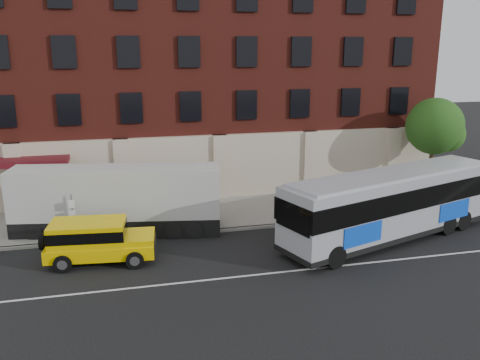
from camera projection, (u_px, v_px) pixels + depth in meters
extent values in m
plane|color=black|center=(276.00, 278.00, 21.27)|extent=(120.00, 120.00, 0.00)
cube|color=gray|center=(230.00, 211.00, 29.71)|extent=(60.00, 6.00, 0.15)
cube|color=gray|center=(242.00, 228.00, 26.89)|extent=(60.00, 0.25, 0.15)
cube|color=silver|center=(273.00, 273.00, 21.74)|extent=(60.00, 0.12, 0.01)
cube|color=maroon|center=(204.00, 73.00, 35.31)|extent=(30.00, 10.00, 15.00)
cube|color=#B4A58F|center=(220.00, 166.00, 31.86)|extent=(30.00, 0.35, 4.00)
cube|color=#4E0E15|center=(30.00, 161.00, 28.27)|extent=(4.20, 2.20, 0.30)
cube|color=#B4A58F|center=(15.00, 178.00, 29.02)|extent=(0.90, 0.55, 4.00)
cube|color=#B4A58F|center=(122.00, 172.00, 30.40)|extent=(0.90, 0.55, 4.00)
cube|color=#B4A58F|center=(220.00, 167.00, 31.77)|extent=(0.90, 0.55, 4.00)
cube|color=#B4A58F|center=(310.00, 162.00, 33.14)|extent=(0.90, 0.55, 4.00)
cube|color=#B4A58F|center=(392.00, 157.00, 34.52)|extent=(0.90, 0.55, 4.00)
cube|color=black|center=(3.00, 111.00, 28.16)|extent=(1.30, 0.20, 1.80)
cube|color=black|center=(69.00, 110.00, 28.96)|extent=(1.30, 0.20, 1.80)
cube|color=black|center=(131.00, 108.00, 29.76)|extent=(1.30, 0.20, 1.80)
cube|color=black|center=(190.00, 106.00, 30.56)|extent=(1.30, 0.20, 1.80)
cube|color=black|center=(246.00, 105.00, 31.36)|extent=(1.30, 0.20, 1.80)
cube|color=black|center=(300.00, 103.00, 32.17)|extent=(1.30, 0.20, 1.80)
cube|color=black|center=(350.00, 102.00, 32.97)|extent=(1.30, 0.20, 1.80)
cube|color=black|center=(399.00, 101.00, 33.77)|extent=(1.30, 0.20, 1.80)
cube|color=black|center=(64.00, 52.00, 28.15)|extent=(1.30, 0.20, 1.80)
cube|color=black|center=(128.00, 52.00, 28.95)|extent=(1.30, 0.20, 1.80)
cube|color=black|center=(189.00, 52.00, 29.75)|extent=(1.30, 0.20, 1.80)
cube|color=black|center=(247.00, 52.00, 30.55)|extent=(1.30, 0.20, 1.80)
cube|color=black|center=(301.00, 52.00, 31.35)|extent=(1.30, 0.20, 1.80)
cube|color=black|center=(353.00, 51.00, 32.16)|extent=(1.30, 0.20, 1.80)
cube|color=black|center=(402.00, 51.00, 32.96)|extent=(1.30, 0.20, 1.80)
cube|color=black|center=(44.00, 183.00, 29.49)|extent=(2.60, 0.15, 2.80)
cube|color=black|center=(148.00, 177.00, 30.87)|extent=(2.60, 0.15, 2.80)
cube|color=black|center=(243.00, 171.00, 32.24)|extent=(2.60, 0.15, 2.80)
cube|color=black|center=(330.00, 166.00, 33.62)|extent=(2.60, 0.15, 2.80)
cylinder|color=slate|center=(73.00, 219.00, 24.84)|extent=(0.07, 0.07, 2.50)
cube|color=silver|center=(72.00, 204.00, 24.49)|extent=(0.30, 0.03, 0.40)
cube|color=silver|center=(72.00, 214.00, 24.62)|extent=(0.30, 0.03, 0.35)
cylinder|color=#3C2A1E|center=(430.00, 170.00, 32.87)|extent=(0.32, 0.32, 3.00)
sphere|color=#204914|center=(435.00, 126.00, 32.14)|extent=(3.60, 3.60, 3.60)
sphere|color=#204914|center=(447.00, 135.00, 32.05)|extent=(2.20, 2.20, 2.20)
sphere|color=#204914|center=(422.00, 132.00, 32.48)|extent=(2.00, 2.00, 2.00)
cube|color=#9799A1|center=(393.00, 203.00, 25.26)|extent=(12.76, 6.47, 2.99)
cube|color=black|center=(390.00, 229.00, 25.61)|extent=(12.83, 6.54, 0.26)
cube|color=#9799A1|center=(395.00, 173.00, 24.87)|extent=(12.06, 5.97, 0.13)
cube|color=black|center=(393.00, 194.00, 25.13)|extent=(12.87, 6.58, 1.05)
cube|color=blue|center=(363.00, 235.00, 22.57)|extent=(2.20, 0.77, 0.94)
cube|color=blue|center=(412.00, 198.00, 28.12)|extent=(2.20, 0.77, 0.94)
cylinder|color=black|center=(335.00, 257.00, 22.14)|extent=(1.09, 0.63, 1.05)
cylinder|color=black|center=(301.00, 240.00, 24.08)|extent=(1.09, 0.63, 1.05)
cylinder|color=black|center=(448.00, 225.00, 26.14)|extent=(1.09, 0.63, 1.05)
cylinder|color=black|center=(411.00, 212.00, 28.08)|extent=(1.09, 0.63, 1.05)
cylinder|color=black|center=(463.00, 220.00, 26.79)|extent=(1.09, 0.63, 1.05)
cylinder|color=black|center=(425.00, 209.00, 28.73)|extent=(1.09, 0.63, 1.05)
cube|color=#F5CA00|center=(102.00, 248.00, 22.78)|extent=(4.91, 2.47, 0.59)
cube|color=#F5CA00|center=(88.00, 232.00, 22.51)|extent=(3.44, 2.27, 0.98)
cube|color=black|center=(88.00, 231.00, 22.50)|extent=(3.48, 2.31, 0.49)
cube|color=#F5CA00|center=(138.00, 237.00, 22.88)|extent=(1.67, 2.02, 0.30)
cube|color=black|center=(155.00, 245.00, 23.07)|extent=(0.23, 1.57, 0.54)
cylinder|color=black|center=(43.00, 242.00, 22.35)|extent=(0.30, 0.77, 0.75)
cylinder|color=black|center=(135.00, 260.00, 22.11)|extent=(0.81, 0.36, 0.79)
cylinder|color=silver|center=(135.00, 260.00, 22.11)|extent=(0.46, 0.34, 0.43)
cylinder|color=black|center=(138.00, 244.00, 23.96)|extent=(0.81, 0.36, 0.79)
cylinder|color=silver|center=(138.00, 244.00, 23.96)|extent=(0.46, 0.34, 0.43)
cylinder|color=black|center=(63.00, 264.00, 21.73)|extent=(0.81, 0.36, 0.79)
cylinder|color=silver|center=(63.00, 264.00, 21.73)|extent=(0.46, 0.34, 0.43)
cylinder|color=black|center=(71.00, 247.00, 23.58)|extent=(0.81, 0.36, 0.79)
cylinder|color=silver|center=(71.00, 247.00, 23.58)|extent=(0.46, 0.34, 0.43)
cube|color=black|center=(119.00, 224.00, 26.36)|extent=(10.73, 3.90, 0.96)
cube|color=silver|center=(117.00, 192.00, 25.91)|extent=(10.73, 3.93, 2.54)
cylinder|color=black|center=(35.00, 233.00, 25.15)|extent=(0.91, 0.39, 0.88)
cylinder|color=black|center=(47.00, 220.00, 27.10)|extent=(0.91, 0.39, 0.88)
cylinder|color=black|center=(57.00, 233.00, 25.22)|extent=(0.91, 0.39, 0.88)
cylinder|color=black|center=(67.00, 220.00, 27.16)|extent=(0.91, 0.39, 0.88)
cylinder|color=black|center=(173.00, 230.00, 25.58)|extent=(0.91, 0.39, 0.88)
cylinder|color=black|center=(176.00, 217.00, 27.52)|extent=(0.91, 0.39, 0.88)
cylinder|color=black|center=(194.00, 230.00, 25.64)|extent=(0.91, 0.39, 0.88)
cylinder|color=black|center=(195.00, 217.00, 27.59)|extent=(0.91, 0.39, 0.88)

